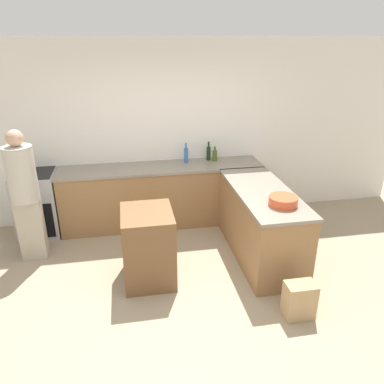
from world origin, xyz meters
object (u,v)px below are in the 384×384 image
object	(u,v)px
olive_oil_bottle	(215,155)
paper_bag	(299,300)
mixing_bowl	(283,201)
wine_bottle_dark	(209,153)
water_bottle_blue	(186,155)
person_by_range	(25,192)
range_oven	(38,204)
island_table	(148,246)

from	to	relation	value
olive_oil_bottle	paper_bag	size ratio (longest dim) A/B	0.57
mixing_bowl	wine_bottle_dark	distance (m)	1.84
water_bottle_blue	person_by_range	xyz separation A→B (m)	(-2.15, -0.79, -0.12)
water_bottle_blue	wine_bottle_dark	distance (m)	0.37
range_oven	water_bottle_blue	world-z (taller)	water_bottle_blue
range_oven	olive_oil_bottle	distance (m)	2.70
water_bottle_blue	olive_oil_bottle	size ratio (longest dim) A/B	1.34
wine_bottle_dark	range_oven	bearing A→B (deg)	-176.04
mixing_bowl	paper_bag	world-z (taller)	mixing_bowl
island_table	water_bottle_blue	size ratio (longest dim) A/B	2.90
range_oven	water_bottle_blue	xyz separation A→B (m)	(2.19, 0.11, 0.58)
person_by_range	range_oven	bearing A→B (deg)	93.56
olive_oil_bottle	wine_bottle_dark	distance (m)	0.11
range_oven	person_by_range	world-z (taller)	person_by_range
water_bottle_blue	person_by_range	world-z (taller)	person_by_range
person_by_range	water_bottle_blue	bearing A→B (deg)	20.27
range_oven	mixing_bowl	size ratio (longest dim) A/B	2.87
island_table	olive_oil_bottle	bearing A→B (deg)	52.99
mixing_bowl	wine_bottle_dark	world-z (taller)	wine_bottle_dark
range_oven	mixing_bowl	distance (m)	3.46
mixing_bowl	paper_bag	distance (m)	1.09
water_bottle_blue	olive_oil_bottle	distance (m)	0.45
paper_bag	water_bottle_blue	bearing A→B (deg)	107.23
range_oven	person_by_range	size ratio (longest dim) A/B	0.55
mixing_bowl	paper_bag	bearing A→B (deg)	-95.01
range_oven	mixing_bowl	xyz separation A→B (m)	(3.02, -1.60, 0.51)
mixing_bowl	paper_bag	size ratio (longest dim) A/B	0.82
olive_oil_bottle	range_oven	bearing A→B (deg)	-177.57
wine_bottle_dark	person_by_range	xyz separation A→B (m)	(-2.51, -0.86, -0.11)
wine_bottle_dark	paper_bag	world-z (taller)	wine_bottle_dark
olive_oil_bottle	person_by_range	xyz separation A→B (m)	(-2.60, -0.79, -0.09)
mixing_bowl	person_by_range	world-z (taller)	person_by_range
island_table	mixing_bowl	distance (m)	1.64
range_oven	island_table	xyz separation A→B (m)	(1.49, -1.42, -0.03)
person_by_range	paper_bag	size ratio (longest dim) A/B	4.30
water_bottle_blue	person_by_range	size ratio (longest dim) A/B	0.18
wine_bottle_dark	person_by_range	size ratio (longest dim) A/B	0.17
mixing_bowl	wine_bottle_dark	bearing A→B (deg)	104.80
island_table	olive_oil_bottle	world-z (taller)	olive_oil_bottle
person_by_range	paper_bag	distance (m)	3.44
mixing_bowl	paper_bag	xyz separation A→B (m)	(-0.07, -0.75, -0.78)
island_table	mixing_bowl	xyz separation A→B (m)	(1.54, -0.19, 0.54)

